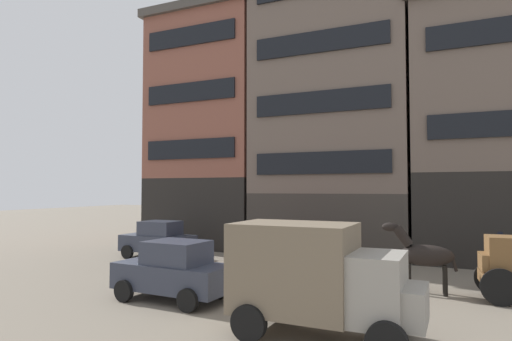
{
  "coord_description": "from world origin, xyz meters",
  "views": [
    {
      "loc": [
        4.53,
        -13.19,
        3.44
      ],
      "look_at": [
        -2.31,
        2.16,
        4.17
      ],
      "focal_mm": 29.95,
      "sensor_mm": 36.0,
      "label": 1
    }
  ],
  "objects_px": {
    "delivery_truck_near": "(318,275)",
    "sedan_dark": "(290,248)",
    "sedan_parked_curb": "(158,239)",
    "draft_horse": "(423,255)",
    "sedan_light": "(174,270)",
    "pedestrian_officer": "(501,253)"
  },
  "relations": [
    {
      "from": "draft_horse",
      "to": "sedan_dark",
      "type": "height_order",
      "value": "draft_horse"
    },
    {
      "from": "draft_horse",
      "to": "sedan_dark",
      "type": "distance_m",
      "value": 5.74
    },
    {
      "from": "sedan_light",
      "to": "sedan_parked_curb",
      "type": "height_order",
      "value": "same"
    },
    {
      "from": "sedan_dark",
      "to": "sedan_parked_curb",
      "type": "distance_m",
      "value": 7.12
    },
    {
      "from": "sedan_parked_curb",
      "to": "draft_horse",
      "type": "bearing_deg",
      "value": -10.89
    },
    {
      "from": "sedan_dark",
      "to": "sedan_light",
      "type": "distance_m",
      "value": 6.32
    },
    {
      "from": "delivery_truck_near",
      "to": "sedan_parked_curb",
      "type": "height_order",
      "value": "delivery_truck_near"
    },
    {
      "from": "sedan_parked_curb",
      "to": "pedestrian_officer",
      "type": "bearing_deg",
      "value": 4.47
    },
    {
      "from": "draft_horse",
      "to": "sedan_dark",
      "type": "xyz_separation_m",
      "value": [
        -5.36,
        2.01,
        -0.36
      ]
    },
    {
      "from": "draft_horse",
      "to": "delivery_truck_near",
      "type": "height_order",
      "value": "delivery_truck_near"
    },
    {
      "from": "draft_horse",
      "to": "delivery_truck_near",
      "type": "xyz_separation_m",
      "value": [
        -2.03,
        -5.46,
        0.15
      ]
    },
    {
      "from": "sedan_dark",
      "to": "pedestrian_officer",
      "type": "relative_size",
      "value": 2.14
    },
    {
      "from": "pedestrian_officer",
      "to": "sedan_dark",
      "type": "bearing_deg",
      "value": -168.86
    },
    {
      "from": "delivery_truck_near",
      "to": "draft_horse",
      "type": "bearing_deg",
      "value": 69.61
    },
    {
      "from": "draft_horse",
      "to": "sedan_parked_curb",
      "type": "height_order",
      "value": "draft_horse"
    },
    {
      "from": "delivery_truck_near",
      "to": "sedan_parked_curb",
      "type": "distance_m",
      "value": 13.08
    },
    {
      "from": "sedan_dark",
      "to": "pedestrian_officer",
      "type": "distance_m",
      "value": 8.11
    },
    {
      "from": "delivery_truck_near",
      "to": "pedestrian_officer",
      "type": "distance_m",
      "value": 10.17
    },
    {
      "from": "draft_horse",
      "to": "sedan_parked_curb",
      "type": "distance_m",
      "value": 12.71
    },
    {
      "from": "draft_horse",
      "to": "sedan_parked_curb",
      "type": "xyz_separation_m",
      "value": [
        -12.47,
        2.4,
        -0.36
      ]
    },
    {
      "from": "sedan_light",
      "to": "pedestrian_officer",
      "type": "height_order",
      "value": "sedan_light"
    },
    {
      "from": "delivery_truck_near",
      "to": "sedan_dark",
      "type": "distance_m",
      "value": 8.2
    }
  ]
}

